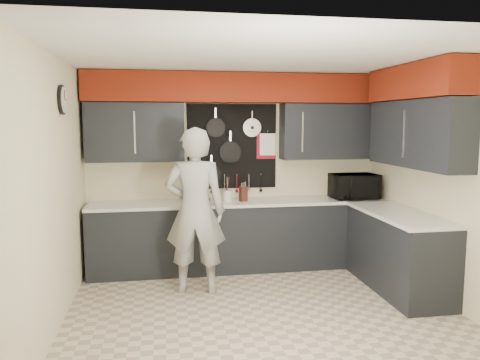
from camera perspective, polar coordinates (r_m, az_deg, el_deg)
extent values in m
plane|color=beige|center=(5.08, 2.71, -15.57)|extent=(4.00, 4.00, 0.00)
cube|color=beige|center=(6.44, -0.54, 1.24)|extent=(4.00, 0.01, 2.60)
cube|color=black|center=(6.18, -12.64, 5.70)|extent=(1.24, 0.32, 0.75)
cube|color=black|center=(6.58, 10.80, 5.82)|extent=(1.34, 0.32, 0.75)
cube|color=maroon|center=(6.25, -0.29, 11.16)|extent=(3.94, 0.36, 0.38)
cube|color=black|center=(6.40, -0.97, 4.12)|extent=(1.22, 0.03, 1.15)
cylinder|color=black|center=(6.32, -2.99, 6.39)|extent=(0.26, 0.04, 0.26)
cylinder|color=black|center=(6.36, -1.18, 3.42)|extent=(0.30, 0.04, 0.30)
cylinder|color=black|center=(6.35, -3.49, 0.60)|extent=(0.27, 0.04, 0.27)
cylinder|color=silver|center=(6.40, 1.48, 6.40)|extent=(0.25, 0.02, 0.25)
cube|color=maroon|center=(6.46, 3.19, 4.10)|extent=(0.26, 0.01, 0.34)
cube|color=white|center=(6.45, 3.40, 4.36)|extent=(0.22, 0.01, 0.30)
cylinder|color=silver|center=(6.36, -4.93, -0.40)|extent=(0.01, 0.01, 0.20)
cylinder|color=silver|center=(6.38, -3.41, -0.36)|extent=(0.01, 0.01, 0.20)
cylinder|color=silver|center=(6.40, -1.90, -0.33)|extent=(0.01, 0.01, 0.20)
cylinder|color=silver|center=(6.43, -0.40, -0.30)|extent=(0.01, 0.01, 0.20)
cylinder|color=silver|center=(6.46, 1.09, -0.27)|extent=(0.01, 0.01, 0.20)
cylinder|color=silver|center=(6.49, 2.57, -0.23)|extent=(0.01, 0.01, 0.20)
cube|color=beige|center=(5.52, 23.48, -0.35)|extent=(0.01, 3.50, 2.60)
cube|color=black|center=(5.65, 20.76, 5.29)|extent=(0.32, 1.70, 0.75)
cube|color=maroon|center=(5.66, 20.85, 11.12)|extent=(0.36, 1.70, 0.38)
cube|color=beige|center=(4.73, -21.53, -1.42)|extent=(0.01, 3.50, 2.60)
cylinder|color=black|center=(5.08, -20.89, 9.13)|extent=(0.04, 0.30, 0.30)
cylinder|color=white|center=(5.07, -20.64, 9.14)|extent=(0.01, 0.26, 0.26)
cube|color=black|center=(6.30, -0.10, -6.84)|extent=(3.90, 0.60, 0.88)
cube|color=silver|center=(6.19, -0.08, -2.74)|extent=(3.90, 0.63, 0.04)
cube|color=black|center=(5.83, 18.70, -8.39)|extent=(0.60, 1.60, 0.88)
cube|color=silver|center=(5.72, 18.76, -3.95)|extent=(0.63, 1.60, 0.04)
cube|color=black|center=(6.16, 0.31, -10.94)|extent=(3.90, 0.06, 0.10)
imported|color=black|center=(6.54, 13.72, -0.75)|extent=(0.62, 0.44, 0.33)
cube|color=#351A11|center=(6.15, 0.41, -1.69)|extent=(0.11, 0.11, 0.20)
cylinder|color=white|center=(6.14, -1.54, -1.95)|extent=(0.11, 0.11, 0.15)
cube|color=black|center=(6.14, -4.71, -2.50)|extent=(0.25, 0.28, 0.03)
cube|color=black|center=(6.20, -4.80, -0.87)|extent=(0.20, 0.11, 0.32)
cube|color=black|center=(6.10, -4.74, 0.31)|extent=(0.25, 0.28, 0.06)
cylinder|color=black|center=(6.11, -4.70, -1.70)|extent=(0.12, 0.12, 0.15)
imported|color=#A6A6A3|center=(5.36, -5.49, -3.78)|extent=(0.76, 0.57, 1.90)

